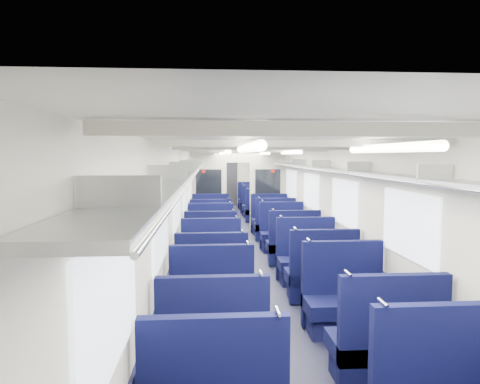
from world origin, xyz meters
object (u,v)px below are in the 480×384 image
at_px(seat_4, 213,351).
at_px(seat_22, 210,207).
at_px(seat_15, 282,235).
at_px(seat_25, 253,204).
at_px(seat_23, 256,207).
at_px(seat_24, 210,204).
at_px(seat_12, 211,248).
at_px(seat_21, 261,212).
at_px(bulkhead, 238,188).
at_px(seat_19, 270,221).
at_px(seat_9, 321,278).
at_px(seat_17, 275,227).
at_px(seat_5, 386,349).
at_px(seat_20, 210,212).
at_px(seat_13, 293,247).
at_px(seat_14, 211,237).
at_px(seat_8, 212,283).
at_px(seat_27, 251,201).
at_px(seat_6, 212,311).
at_px(seat_10, 211,264).
at_px(end_door, 229,183).
at_px(seat_11, 307,262).
at_px(seat_7, 345,304).
at_px(seat_18, 211,221).
at_px(seat_26, 210,201).

bearing_deg(seat_4, seat_22, 90.00).
height_order(seat_15, seat_25, same).
height_order(seat_23, seat_24, same).
distance_m(seat_12, seat_21, 5.73).
bearing_deg(bulkhead, seat_19, -43.48).
bearing_deg(seat_9, seat_12, 127.37).
bearing_deg(seat_19, seat_23, 90.00).
distance_m(seat_17, seat_25, 5.29).
xyz_separation_m(seat_5, seat_9, (0.00, 2.36, 0.00)).
bearing_deg(seat_20, seat_9, -77.75).
distance_m(seat_13, seat_14, 2.01).
xyz_separation_m(seat_8, seat_20, (0.00, 7.79, 0.00)).
height_order(seat_14, seat_24, same).
bearing_deg(seat_4, seat_5, -2.40).
bearing_deg(seat_27, bulkhead, -99.97).
distance_m(seat_6, seat_10, 2.19).
bearing_deg(end_door, seat_12, -94.58).
relative_size(seat_8, seat_14, 1.00).
relative_size(seat_11, seat_15, 1.00).
relative_size(seat_7, seat_12, 1.00).
bearing_deg(seat_18, seat_24, 90.00).
bearing_deg(seat_9, end_door, 93.79).
bearing_deg(seat_13, seat_26, 100.45).
xyz_separation_m(bulkhead, seat_8, (-0.83, -6.49, -0.88)).
bearing_deg(seat_6, seat_8, 90.00).
distance_m(seat_17, seat_21, 3.03).
bearing_deg(seat_21, seat_23, 90.00).
bearing_deg(seat_7, seat_20, 100.72).
distance_m(seat_18, seat_25, 4.56).
distance_m(seat_4, seat_15, 5.97).
xyz_separation_m(seat_19, seat_27, (0.00, 5.51, 0.00)).
distance_m(seat_4, seat_19, 8.02).
height_order(seat_10, seat_14, same).
distance_m(seat_11, seat_24, 9.20).
bearing_deg(seat_4, seat_23, 81.55).
height_order(bulkhead, seat_7, bulkhead).
relative_size(seat_7, seat_10, 1.00).
height_order(seat_21, seat_26, same).
distance_m(seat_12, seat_14, 1.13).
bearing_deg(seat_10, seat_24, 90.00).
bearing_deg(seat_10, seat_25, 79.50).
relative_size(bulkhead, seat_20, 2.42).
xyz_separation_m(seat_14, seat_25, (1.66, 6.60, 0.00)).
bearing_deg(end_door, seat_25, -72.42).
distance_m(seat_17, seat_27, 6.44).
relative_size(seat_19, seat_20, 1.00).
bearing_deg(seat_5, seat_20, 99.42).
xyz_separation_m(end_door, seat_6, (-0.83, -13.77, -0.64)).
height_order(seat_25, seat_26, same).
bearing_deg(seat_5, seat_15, 90.00).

